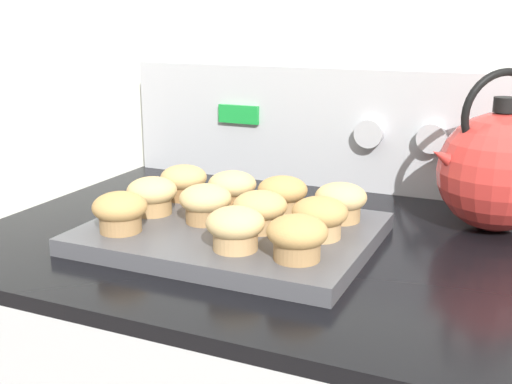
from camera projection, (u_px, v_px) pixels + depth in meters
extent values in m
cube|color=silver|center=(347.00, 29.00, 1.11)|extent=(8.00, 0.05, 2.40)
cube|color=black|center=(272.00, 237.00, 0.89)|extent=(0.77, 0.61, 0.02)
cube|color=#B7BABF|center=(335.00, 127.00, 1.11)|extent=(0.75, 0.05, 0.20)
cube|color=green|center=(239.00, 114.00, 1.14)|extent=(0.08, 0.01, 0.03)
cylinder|color=#B7BABF|center=(369.00, 134.00, 1.05)|extent=(0.05, 0.02, 0.05)
cylinder|color=#B7BABF|center=(432.00, 138.00, 1.01)|extent=(0.05, 0.02, 0.05)
cylinder|color=#B7BABF|center=(500.00, 143.00, 0.97)|extent=(0.05, 0.02, 0.05)
cube|color=#4C4C51|center=(232.00, 233.00, 0.84)|extent=(0.36, 0.28, 0.02)
cylinder|color=#A37A4C|center=(121.00, 221.00, 0.81)|extent=(0.05, 0.05, 0.03)
ellipsoid|color=tan|center=(120.00, 207.00, 0.81)|extent=(0.07, 0.07, 0.04)
cylinder|color=tan|center=(235.00, 239.00, 0.75)|extent=(0.05, 0.05, 0.03)
ellipsoid|color=tan|center=(235.00, 223.00, 0.75)|extent=(0.07, 0.07, 0.04)
cylinder|color=#A37A4C|center=(297.00, 248.00, 0.72)|extent=(0.05, 0.05, 0.03)
ellipsoid|color=tan|center=(297.00, 232.00, 0.72)|extent=(0.07, 0.07, 0.04)
cylinder|color=tan|center=(153.00, 204.00, 0.89)|extent=(0.05, 0.05, 0.03)
ellipsoid|color=tan|center=(152.00, 191.00, 0.88)|extent=(0.07, 0.07, 0.04)
cylinder|color=#A37A4C|center=(206.00, 213.00, 0.85)|extent=(0.05, 0.05, 0.03)
ellipsoid|color=tan|center=(205.00, 198.00, 0.85)|extent=(0.07, 0.07, 0.04)
cylinder|color=tan|center=(260.00, 220.00, 0.82)|extent=(0.05, 0.05, 0.03)
ellipsoid|color=tan|center=(260.00, 206.00, 0.81)|extent=(0.07, 0.07, 0.04)
cylinder|color=tan|center=(319.00, 227.00, 0.79)|extent=(0.05, 0.05, 0.03)
ellipsoid|color=tan|center=(320.00, 212.00, 0.79)|extent=(0.07, 0.07, 0.04)
cylinder|color=olive|center=(184.00, 190.00, 0.96)|extent=(0.05, 0.05, 0.03)
ellipsoid|color=tan|center=(184.00, 178.00, 0.95)|extent=(0.07, 0.07, 0.04)
cylinder|color=olive|center=(232.00, 197.00, 0.92)|extent=(0.05, 0.05, 0.03)
ellipsoid|color=tan|center=(232.00, 184.00, 0.92)|extent=(0.07, 0.07, 0.04)
cylinder|color=tan|center=(282.00, 203.00, 0.89)|extent=(0.05, 0.05, 0.03)
ellipsoid|color=tan|center=(283.00, 190.00, 0.89)|extent=(0.07, 0.07, 0.04)
cylinder|color=tan|center=(340.00, 211.00, 0.86)|extent=(0.05, 0.05, 0.03)
ellipsoid|color=tan|center=(341.00, 197.00, 0.85)|extent=(0.07, 0.07, 0.04)
sphere|color=red|center=(498.00, 172.00, 0.87)|extent=(0.16, 0.16, 0.16)
cylinder|color=black|center=(505.00, 105.00, 0.85)|extent=(0.03, 0.03, 0.02)
cone|color=red|center=(449.00, 160.00, 0.85)|extent=(0.07, 0.07, 0.06)
torus|color=black|center=(504.00, 115.00, 0.85)|extent=(0.11, 0.09, 0.13)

